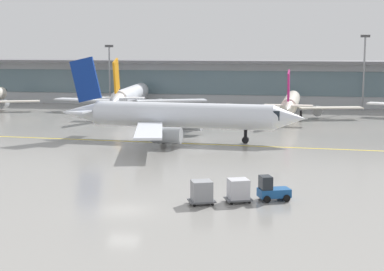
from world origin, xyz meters
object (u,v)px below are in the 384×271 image
(gate_airplane_2, at_px, (131,95))
(apron_light_mast_1, at_px, (110,72))
(baggage_tug, at_px, (272,190))
(cargo_dolly_lead, at_px, (238,190))
(gate_airplane_3, at_px, (291,103))
(cargo_dolly_trailing, at_px, (202,191))
(apron_light_mast_2, at_px, (364,70))
(taxiing_regional_jet, at_px, (179,116))

(gate_airplane_2, height_order, apron_light_mast_1, apron_light_mast_1)
(gate_airplane_2, height_order, baggage_tug, gate_airplane_2)
(cargo_dolly_lead, bearing_deg, gate_airplane_2, 91.38)
(gate_airplane_3, relative_size, baggage_tug, 9.16)
(apron_light_mast_1, bearing_deg, cargo_dolly_lead, -64.58)
(gate_airplane_2, height_order, gate_airplane_3, gate_airplane_2)
(cargo_dolly_trailing, relative_size, apron_light_mast_1, 0.20)
(apron_light_mast_2, bearing_deg, apron_light_mast_1, 179.56)
(cargo_dolly_lead, xyz_separation_m, apron_light_mast_2, (16.49, 74.49, 7.03))
(gate_airplane_2, relative_size, apron_light_mast_2, 2.17)
(cargo_dolly_lead, xyz_separation_m, cargo_dolly_trailing, (-2.86, -1.16, 0.00))
(gate_airplane_2, xyz_separation_m, cargo_dolly_lead, (27.88, -64.11, -2.13))
(gate_airplane_2, relative_size, gate_airplane_3, 1.19)
(baggage_tug, bearing_deg, gate_airplane_3, 67.70)
(gate_airplane_2, relative_size, cargo_dolly_trailing, 12.60)
(taxiing_regional_jet, xyz_separation_m, cargo_dolly_trailing, (8.44, -31.86, -2.32))
(apron_light_mast_1, bearing_deg, baggage_tug, -62.61)
(gate_airplane_3, distance_m, baggage_tug, 59.42)
(gate_airplane_3, bearing_deg, cargo_dolly_trailing, 175.90)
(gate_airplane_3, relative_size, cargo_dolly_lead, 10.55)
(cargo_dolly_trailing, xyz_separation_m, apron_light_mast_2, (19.35, 75.66, 7.03))
(cargo_dolly_lead, distance_m, apron_light_mast_1, 83.14)
(baggage_tug, bearing_deg, cargo_dolly_lead, 180.00)
(gate_airplane_2, distance_m, apron_light_mast_2, 45.83)
(cargo_dolly_lead, bearing_deg, baggage_tug, -0.00)
(baggage_tug, bearing_deg, cargo_dolly_trailing, 180.00)
(cargo_dolly_lead, height_order, apron_light_mast_2, apron_light_mast_2)
(apron_light_mast_1, distance_m, apron_light_mast_2, 52.09)
(taxiing_regional_jet, distance_m, baggage_tug, 32.84)
(apron_light_mast_1, bearing_deg, apron_light_mast_2, -0.44)
(taxiing_regional_jet, relative_size, apron_light_mast_1, 2.64)
(baggage_tug, height_order, cargo_dolly_trailing, baggage_tug)
(taxiing_regional_jet, xyz_separation_m, cargo_dolly_lead, (11.31, -30.70, -2.32))
(cargo_dolly_lead, xyz_separation_m, apron_light_mast_1, (-35.59, 74.89, 6.06))
(baggage_tug, bearing_deg, apron_light_mast_2, 57.20)
(baggage_tug, xyz_separation_m, cargo_dolly_lead, (-2.65, -1.08, 0.16))
(baggage_tug, distance_m, apron_light_mast_2, 75.06)
(gate_airplane_2, height_order, apron_light_mast_2, apron_light_mast_2)
(gate_airplane_2, distance_m, baggage_tug, 70.07)
(apron_light_mast_2, bearing_deg, baggage_tug, -100.67)
(apron_light_mast_1, bearing_deg, gate_airplane_3, -20.57)
(gate_airplane_2, distance_m, gate_airplane_3, 30.94)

